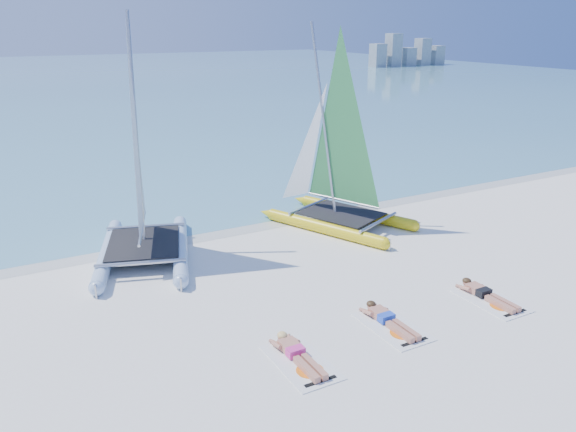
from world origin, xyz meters
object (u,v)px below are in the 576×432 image
(catamaran_blue, at_px, (139,186))
(towel_c, at_px, (490,300))
(catamaran_yellow, at_px, (330,162))
(sunbather_b, at_px, (387,319))
(sunbather_c, at_px, (485,293))
(towel_a, at_px, (301,362))
(sunbather_a, at_px, (296,353))
(towel_b, at_px, (392,327))

(catamaran_blue, bearing_deg, towel_c, -27.84)
(catamaran_yellow, relative_size, sunbather_b, 3.94)
(catamaran_blue, distance_m, towel_c, 9.91)
(towel_c, bearing_deg, sunbather_c, 90.00)
(catamaran_yellow, xyz_separation_m, towel_a, (-5.04, -6.89, -2.13))
(sunbather_a, bearing_deg, catamaran_yellow, 53.05)
(towel_a, distance_m, towel_b, 2.52)
(catamaran_blue, xyz_separation_m, sunbather_a, (1.31, -6.82, -2.00))
(towel_c, relative_size, sunbather_c, 1.07)
(catamaran_yellow, height_order, towel_c, catamaran_yellow)
(catamaran_blue, height_order, sunbather_a, catamaran_blue)
(sunbather_b, bearing_deg, towel_b, -90.00)
(catamaran_yellow, xyz_separation_m, sunbather_c, (0.41, -6.62, -2.02))
(sunbather_a, xyz_separation_m, towel_c, (5.45, -0.11, -0.11))
(towel_a, bearing_deg, towel_c, 0.85)
(catamaran_yellow, distance_m, towel_b, 7.44)
(towel_b, relative_size, sunbather_b, 1.07)
(catamaran_blue, xyz_separation_m, catamaran_yellow, (6.35, -0.12, 0.02))
(towel_a, distance_m, towel_c, 5.45)
(towel_b, xyz_separation_m, sunbather_b, (0.00, 0.19, 0.11))
(sunbather_a, relative_size, sunbather_b, 1.00)
(towel_a, height_order, sunbather_a, sunbather_a)
(catamaran_blue, xyz_separation_m, sunbather_c, (6.76, -6.74, -2.00))
(towel_b, bearing_deg, sunbather_c, 0.80)
(catamaran_yellow, distance_m, sunbather_c, 6.93)
(towel_c, distance_m, sunbather_c, 0.22)
(towel_b, distance_m, towel_c, 2.94)
(towel_a, distance_m, sunbather_a, 0.22)
(catamaran_yellow, xyz_separation_m, towel_b, (-2.53, -6.66, -2.13))
(towel_a, distance_m, sunbather_c, 5.45)
(towel_a, bearing_deg, towel_b, 5.28)
(sunbather_a, distance_m, sunbather_c, 5.45)
(sunbather_a, distance_m, sunbather_b, 2.52)
(towel_b, relative_size, towel_c, 1.00)
(towel_b, bearing_deg, sunbather_b, 90.00)
(sunbather_a, bearing_deg, sunbather_b, 5.28)
(towel_a, bearing_deg, catamaran_blue, 100.57)
(sunbather_a, xyz_separation_m, sunbather_c, (5.45, 0.08, 0.00))
(sunbather_b, distance_m, sunbather_c, 2.94)
(towel_c, bearing_deg, sunbather_a, 178.83)
(catamaran_yellow, relative_size, towel_a, 3.67)
(sunbather_a, height_order, sunbather_c, same)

